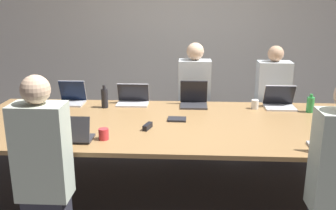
% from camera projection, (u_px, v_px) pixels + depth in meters
% --- Properties ---
extents(ground_plane, '(24.00, 24.00, 0.00)m').
position_uv_depth(ground_plane, '(177.00, 190.00, 3.92)').
color(ground_plane, '#383333').
extents(curtain_wall, '(12.00, 0.06, 2.80)m').
position_uv_depth(curtain_wall, '(182.00, 35.00, 5.67)').
color(curtain_wall, beige).
rests_on(curtain_wall, ground_plane).
extents(conference_table, '(4.16, 1.59, 0.75)m').
position_uv_depth(conference_table, '(178.00, 127.00, 3.73)').
color(conference_table, '#9E7547').
rests_on(conference_table, ground_plane).
extents(laptop_far_left, '(0.31, 0.27, 0.27)m').
position_uv_depth(laptop_far_left, '(72.00, 97.00, 4.37)').
color(laptop_far_left, '#B7B7BC').
rests_on(laptop_far_left, conference_table).
extents(bottle_far_left, '(0.07, 0.07, 0.27)m').
position_uv_depth(bottle_far_left, '(45.00, 97.00, 4.22)').
color(bottle_far_left, black).
rests_on(bottle_far_left, conference_table).
extents(laptop_near_right, '(0.31, 0.24, 0.24)m').
position_uv_depth(laptop_near_right, '(332.00, 142.00, 3.01)').
color(laptop_near_right, '#B7B7BC').
rests_on(laptop_near_right, conference_table).
extents(laptop_far_center, '(0.31, 0.28, 0.28)m').
position_uv_depth(laptop_far_center, '(194.00, 99.00, 4.29)').
color(laptop_far_center, '#333338').
rests_on(laptop_far_center, conference_table).
extents(person_far_center, '(0.40, 0.24, 1.42)m').
position_uv_depth(person_far_center, '(194.00, 100.00, 4.77)').
color(person_far_center, '#2D2D38').
rests_on(person_far_center, ground_plane).
extents(laptop_far_midleft, '(0.37, 0.24, 0.24)m').
position_uv_depth(laptop_far_midleft, '(133.00, 98.00, 4.34)').
color(laptop_far_midleft, silver).
rests_on(laptop_far_midleft, conference_table).
extents(bottle_far_midleft, '(0.07, 0.07, 0.26)m').
position_uv_depth(bottle_far_midleft, '(105.00, 98.00, 4.19)').
color(bottle_far_midleft, black).
rests_on(bottle_far_midleft, conference_table).
extents(laptop_near_left, '(0.35, 0.23, 0.23)m').
position_uv_depth(laptop_near_left, '(71.00, 134.00, 3.21)').
color(laptop_near_left, '#333338').
rests_on(laptop_near_left, conference_table).
extents(person_near_left, '(0.40, 0.24, 1.42)m').
position_uv_depth(person_near_left, '(43.00, 168.00, 2.85)').
color(person_near_left, '#2D2D38').
rests_on(person_near_left, ground_plane).
extents(cup_near_left, '(0.09, 0.09, 0.10)m').
position_uv_depth(cup_near_left, '(104.00, 134.00, 3.26)').
color(cup_near_left, red).
rests_on(cup_near_left, conference_table).
extents(laptop_far_right, '(0.34, 0.26, 0.26)m').
position_uv_depth(laptop_far_right, '(279.00, 101.00, 4.20)').
color(laptop_far_right, silver).
rests_on(laptop_far_right, conference_table).
extents(person_far_right, '(0.40, 0.24, 1.39)m').
position_uv_depth(person_far_right, '(272.00, 104.00, 4.66)').
color(person_far_right, '#2D2D38').
rests_on(person_far_right, ground_plane).
extents(cup_far_right, '(0.08, 0.08, 0.10)m').
position_uv_depth(cup_far_right, '(255.00, 104.00, 4.16)').
color(cup_far_right, white).
rests_on(cup_far_right, conference_table).
extents(bottle_far_right, '(0.08, 0.08, 0.20)m').
position_uv_depth(bottle_far_right, '(310.00, 104.00, 4.03)').
color(bottle_far_right, green).
rests_on(bottle_far_right, conference_table).
extents(stapler, '(0.09, 0.16, 0.05)m').
position_uv_depth(stapler, '(148.00, 126.00, 3.52)').
color(stapler, black).
rests_on(stapler, conference_table).
extents(notebook, '(0.19, 0.14, 0.02)m').
position_uv_depth(notebook, '(177.00, 119.00, 3.78)').
color(notebook, '#232328').
rests_on(notebook, conference_table).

